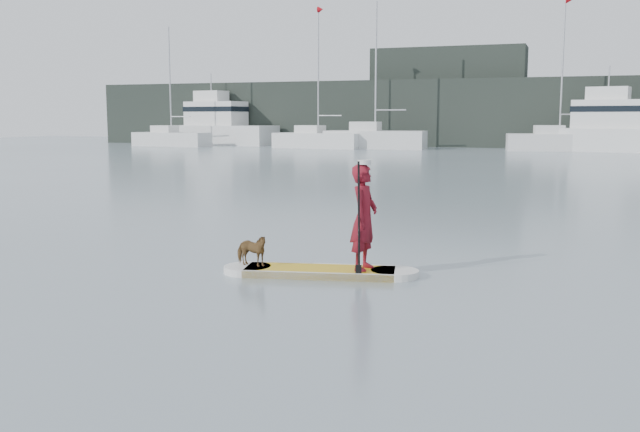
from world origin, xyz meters
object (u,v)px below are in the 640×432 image
(paddler, at_px, (364,217))
(sailboat_b, at_px, (318,139))
(paddleboard, at_px, (320,271))
(motor_yacht_b, at_px, (221,125))
(sailboat_c, at_px, (374,138))
(motor_yacht_a, at_px, (622,128))
(dog, at_px, (251,250))
(sailboat_a, at_px, (171,138))
(sailboat_d, at_px, (558,140))

(paddler, distance_m, sailboat_b, 50.10)
(paddleboard, bearing_deg, paddler, 0.00)
(motor_yacht_b, bearing_deg, sailboat_c, -2.83)
(motor_yacht_a, bearing_deg, paddler, -86.17)
(sailboat_b, bearing_deg, sailboat_c, 15.08)
(sailboat_c, bearing_deg, motor_yacht_b, 165.78)
(motor_yacht_b, bearing_deg, dog, -52.50)
(dog, relative_size, sailboat_a, 0.06)
(sailboat_a, relative_size, sailboat_b, 0.90)
(paddleboard, distance_m, sailboat_b, 49.99)
(sailboat_a, height_order, sailboat_d, sailboat_d)
(dog, height_order, sailboat_d, sailboat_d)
(sailboat_a, xyz_separation_m, sailboat_b, (14.20, 0.53, 0.07))
(paddleboard, relative_size, motor_yacht_a, 0.29)
(paddler, xyz_separation_m, sailboat_c, (-12.93, 47.36, -0.09))
(sailboat_a, xyz_separation_m, sailboat_d, (33.87, 2.29, 0.10))
(paddleboard, height_order, motor_yacht_a, motor_yacht_a)
(dog, bearing_deg, paddleboard, -70.57)
(paddler, bearing_deg, dog, 105.56)
(paddleboard, height_order, sailboat_c, sailboat_c)
(sailboat_c, bearing_deg, paddler, -76.76)
(paddler, bearing_deg, motor_yacht_a, -3.94)
(paddler, relative_size, sailboat_b, 0.15)
(sailboat_a, relative_size, sailboat_c, 0.89)
(sailboat_a, distance_m, motor_yacht_b, 5.50)
(motor_yacht_b, bearing_deg, paddleboard, -51.39)
(dog, height_order, sailboat_b, sailboat_b)
(paddler, height_order, sailboat_a, sailboat_a)
(sailboat_a, bearing_deg, motor_yacht_b, 64.59)
(paddleboard, bearing_deg, sailboat_b, 98.12)
(dog, height_order, motor_yacht_a, motor_yacht_a)
(paddleboard, xyz_separation_m, sailboat_b, (-17.12, 46.96, 0.76))
(sailboat_a, bearing_deg, sailboat_c, 8.54)
(dog, height_order, sailboat_a, sailboat_a)
(paddleboard, xyz_separation_m, motor_yacht_b, (-28.58, 51.05, 1.86))
(sailboat_b, bearing_deg, paddleboard, -61.32)
(paddler, xyz_separation_m, sailboat_a, (-32.04, 46.28, -0.24))
(paddler, xyz_separation_m, dog, (-1.87, -0.39, -0.60))
(sailboat_a, height_order, sailboat_c, sailboat_c)
(motor_yacht_a, relative_size, motor_yacht_b, 1.05)
(sailboat_a, bearing_deg, paddler, -50.02)
(paddleboard, relative_size, dog, 5.04)
(paddleboard, bearing_deg, motor_yacht_a, 69.69)
(paddleboard, distance_m, motor_yacht_b, 58.54)
(paddler, relative_size, sailboat_a, 0.16)
(sailboat_b, distance_m, sailboat_c, 4.94)
(paddleboard, relative_size, sailboat_a, 0.30)
(sailboat_c, bearing_deg, sailboat_b, -175.60)
(paddleboard, height_order, motor_yacht_b, motor_yacht_b)
(sailboat_b, xyz_separation_m, sailboat_c, (4.91, 0.55, 0.07))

